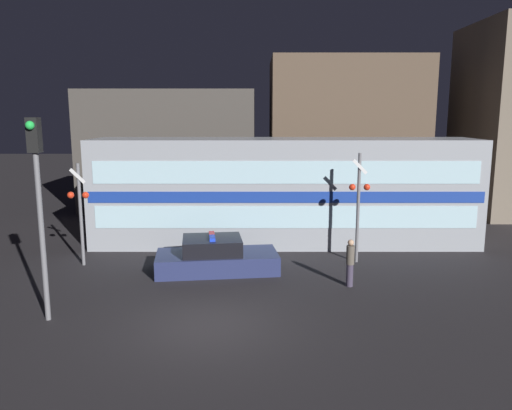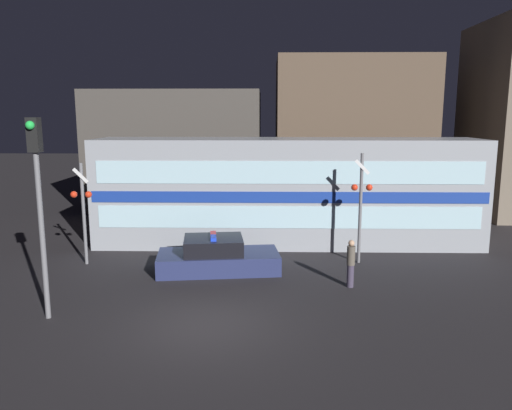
{
  "view_description": "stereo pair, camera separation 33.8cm",
  "coord_description": "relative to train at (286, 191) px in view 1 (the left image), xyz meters",
  "views": [
    {
      "loc": [
        1.29,
        -12.55,
        5.55
      ],
      "look_at": [
        1.19,
        6.8,
        2.05
      ],
      "focal_mm": 35.0,
      "sensor_mm": 36.0,
      "label": 1
    },
    {
      "loc": [
        1.62,
        -12.55,
        5.55
      ],
      "look_at": [
        1.19,
        6.8,
        2.05
      ],
      "focal_mm": 35.0,
      "sensor_mm": 36.0,
      "label": 2
    }
  ],
  "objects": [
    {
      "name": "train",
      "position": [
        0.0,
        0.0,
        0.0
      ],
      "size": [
        16.36,
        3.11,
        4.56
      ],
      "color": "#999EA5",
      "rests_on": "ground_plane"
    },
    {
      "name": "crossing_signal_near",
      "position": [
        2.63,
        -3.01,
        0.11
      ],
      "size": [
        0.79,
        0.32,
        4.17
      ],
      "color": "slate",
      "rests_on": "ground_plane"
    },
    {
      "name": "traffic_light_corner",
      "position": [
        -6.95,
        -8.46,
        1.36
      ],
      "size": [
        0.3,
        0.46,
        5.49
      ],
      "color": "slate",
      "rests_on": "ground_plane"
    },
    {
      "name": "police_car",
      "position": [
        -2.66,
        -4.1,
        -1.78
      ],
      "size": [
        4.52,
        2.44,
        1.36
      ],
      "rotation": [
        0.0,
        0.0,
        0.12
      ],
      "color": "navy",
      "rests_on": "ground_plane"
    },
    {
      "name": "ground_plane",
      "position": [
        -2.5,
        -8.85,
        -2.28
      ],
      "size": [
        120.0,
        120.0,
        0.0
      ],
      "primitive_type": "plane",
      "color": "#262326"
    },
    {
      "name": "building_center",
      "position": [
        4.17,
        9.5,
        2.14
      ],
      "size": [
        8.96,
        6.4,
        8.85
      ],
      "color": "brown",
      "rests_on": "ground_plane"
    },
    {
      "name": "pedestrian",
      "position": [
        1.85,
        -5.73,
        -1.47
      ],
      "size": [
        0.27,
        0.27,
        1.58
      ],
      "color": "#3F384C",
      "rests_on": "ground_plane"
    },
    {
      "name": "building_left",
      "position": [
        -6.35,
        9.04,
        1.2
      ],
      "size": [
        10.05,
        5.82,
        6.96
      ],
      "color": "#47423D",
      "rests_on": "ground_plane"
    },
    {
      "name": "crossing_signal_far",
      "position": [
        -7.7,
        -3.41,
        -0.07
      ],
      "size": [
        0.79,
        0.32,
        3.83
      ],
      "color": "slate",
      "rests_on": "ground_plane"
    }
  ]
}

